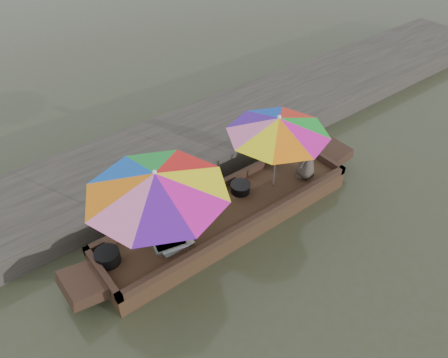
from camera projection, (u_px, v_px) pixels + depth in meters
water at (227, 223)px, 8.06m from camera, size 80.00×80.00×0.00m
dock at (164, 156)px, 9.24m from camera, size 22.00×2.20×0.50m
boat_hull at (227, 217)px, 7.94m from camera, size 4.95×1.20×0.35m
cooking_pot at (107, 257)px, 6.86m from camera, size 0.40×0.40×0.21m
tray_crayfish at (170, 243)px, 7.16m from camera, size 0.62×0.49×0.09m
tray_scallop at (175, 244)px, 7.16m from camera, size 0.55×0.39×0.06m
charcoal_grill at (240, 188)px, 8.16m from camera, size 0.36×0.36×0.17m
supply_bag at (200, 204)px, 7.75m from camera, size 0.32×0.27×0.26m
vendor at (308, 153)px, 8.23m from camera, size 0.64×0.58×1.10m
umbrella_bow at (159, 210)px, 6.71m from camera, size 2.36×2.36×1.55m
umbrella_stern at (276, 153)px, 7.86m from camera, size 1.95×1.95×1.55m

